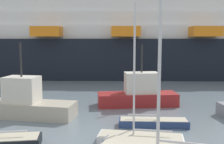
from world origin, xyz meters
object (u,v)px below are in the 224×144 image
object	(u,v)px
sailboat_5	(140,137)
fishing_boat_1	(26,103)
sailboat_0	(154,121)
cruise_ship	(58,42)
fishing_boat_0	(139,94)

from	to	relation	value
sailboat_5	fishing_boat_1	bearing A→B (deg)	-23.56
sailboat_0	sailboat_5	distance (m)	3.47
fishing_boat_1	cruise_ship	world-z (taller)	cruise_ship
fishing_boat_0	cruise_ship	distance (m)	26.55
fishing_boat_0	sailboat_5	bearing A→B (deg)	-100.43
fishing_boat_0	fishing_boat_1	size ratio (longest dim) A/B	0.96
fishing_boat_1	sailboat_0	bearing A→B (deg)	176.36
sailboat_0	fishing_boat_1	world-z (taller)	sailboat_0
sailboat_0	sailboat_5	xyz separation A→B (m)	(-1.05, -3.31, 0.00)
sailboat_5	fishing_boat_0	bearing A→B (deg)	-85.77
sailboat_5	cruise_ship	xyz separation A→B (m)	(-13.87, 31.53, 5.43)
sailboat_0	cruise_ship	xyz separation A→B (m)	(-14.92, 28.22, 5.43)
fishing_boat_1	cruise_ship	distance (m)	27.37
sailboat_0	fishing_boat_0	bearing A→B (deg)	97.28
sailboat_0	fishing_boat_0	world-z (taller)	sailboat_0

